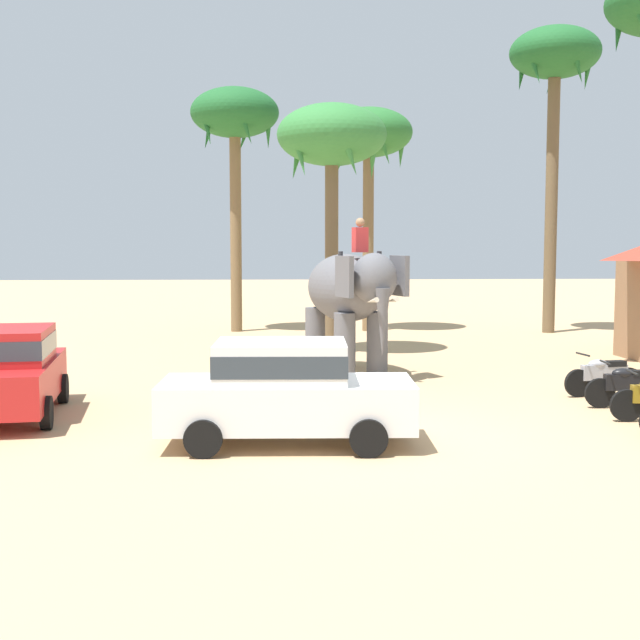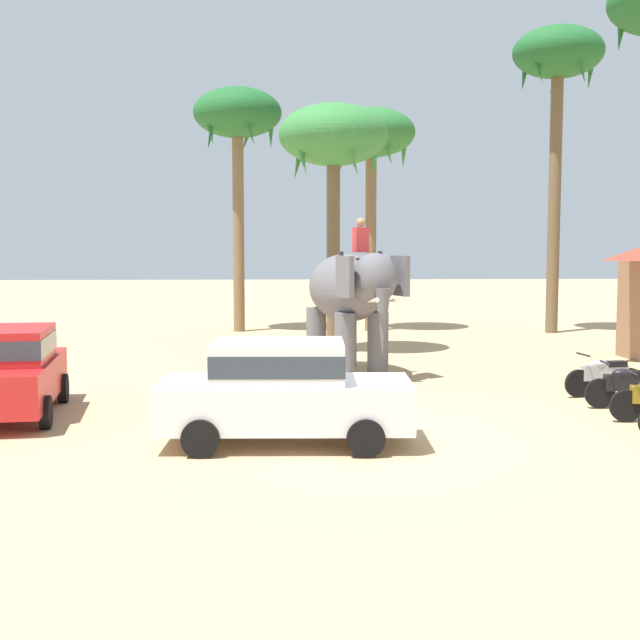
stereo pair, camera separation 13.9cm
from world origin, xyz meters
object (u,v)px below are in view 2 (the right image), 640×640
object	(u,v)px
motorcycle_far_in_row	(630,385)
palm_tree_left_of_road	(371,139)
palm_tree_near_hut	(238,121)
palm_tree_behind_elephant	(558,66)
car_sedan_foreground	(283,389)
elephant_with_mahout	(350,295)
palm_tree_leaning_seaward	(333,141)
car_parked_far_side	(7,368)
motorcycle_end_of_row	(604,375)

from	to	relation	value
motorcycle_far_in_row	palm_tree_left_of_road	size ratio (longest dim) A/B	0.22
palm_tree_near_hut	palm_tree_left_of_road	bearing A→B (deg)	-0.41
palm_tree_behind_elephant	palm_tree_left_of_road	bearing A→B (deg)	171.60
car_sedan_foreground	palm_tree_near_hut	xyz separation A→B (m)	(-1.60, 17.82, 6.74)
elephant_with_mahout	palm_tree_leaning_seaward	world-z (taller)	palm_tree_leaning_seaward
elephant_with_mahout	palm_tree_leaning_seaward	xyz separation A→B (m)	(-0.19, 3.97, 4.23)
car_sedan_foreground	palm_tree_left_of_road	size ratio (longest dim) A/B	0.51
car_parked_far_side	motorcycle_far_in_row	bearing A→B (deg)	1.36
palm_tree_behind_elephant	palm_tree_near_hut	xyz separation A→B (m)	(-11.37, 1.00, -1.85)
palm_tree_near_hut	palm_tree_left_of_road	world-z (taller)	palm_tree_near_hut
car_sedan_foreground	palm_tree_leaning_seaward	bearing A→B (deg)	82.52
car_parked_far_side	palm_tree_leaning_seaward	bearing A→B (deg)	53.26
motorcycle_far_in_row	palm_tree_left_of_road	distance (m)	16.80
car_parked_far_side	palm_tree_left_of_road	distance (m)	18.54
car_parked_far_side	elephant_with_mahout	world-z (taller)	elephant_with_mahout
elephant_with_mahout	palm_tree_near_hut	distance (m)	12.25
palm_tree_near_hut	palm_tree_left_of_road	xyz separation A→B (m)	(4.86, -0.03, -0.63)
car_sedan_foreground	motorcycle_end_of_row	xyz separation A→B (m)	(6.89, 4.06, -0.46)
motorcycle_far_in_row	palm_tree_near_hut	distance (m)	18.74
car_parked_far_side	palm_tree_behind_elephant	world-z (taller)	palm_tree_behind_elephant
motorcycle_end_of_row	palm_tree_near_hut	size ratio (longest dim) A/B	0.20
car_parked_far_side	palm_tree_near_hut	xyz separation A→B (m)	(3.60, 15.36, 6.74)
palm_tree_near_hut	palm_tree_leaning_seaward	distance (m)	7.23
elephant_with_mahout	motorcycle_end_of_row	world-z (taller)	elephant_with_mahout
car_sedan_foreground	palm_tree_leaning_seaward	distance (m)	12.70
motorcycle_far_in_row	elephant_with_mahout	bearing A→B (deg)	137.78
palm_tree_leaning_seaward	elephant_with_mahout	bearing A→B (deg)	-87.26
elephant_with_mahout	car_sedan_foreground	bearing A→B (deg)	-102.75
motorcycle_end_of_row	palm_tree_near_hut	xyz separation A→B (m)	(-8.48, 13.76, 7.20)
car_sedan_foreground	motorcycle_end_of_row	distance (m)	8.01
car_sedan_foreground	motorcycle_end_of_row	bearing A→B (deg)	30.55
palm_tree_behind_elephant	motorcycle_far_in_row	bearing A→B (deg)	-101.54
palm_tree_left_of_road	palm_tree_leaning_seaward	size ratio (longest dim) A/B	1.12
car_sedan_foreground	motorcycle_far_in_row	bearing A→B (deg)	21.75
palm_tree_behind_elephant	palm_tree_left_of_road	size ratio (longest dim) A/B	1.33
palm_tree_near_hut	motorcycle_far_in_row	bearing A→B (deg)	-60.57
palm_tree_near_hut	elephant_with_mahout	bearing A→B (deg)	-72.35
car_parked_far_side	motorcycle_far_in_row	size ratio (longest dim) A/B	2.38
palm_tree_behind_elephant	palm_tree_near_hut	distance (m)	11.57
palm_tree_behind_elephant	motorcycle_end_of_row	bearing A→B (deg)	-102.76
palm_tree_left_of_road	car_sedan_foreground	bearing A→B (deg)	-100.39
palm_tree_near_hut	palm_tree_behind_elephant	bearing A→B (deg)	-5.01
palm_tree_behind_elephant	elephant_with_mahout	bearing A→B (deg)	-130.86
motorcycle_far_in_row	palm_tree_leaning_seaward	xyz separation A→B (m)	(-5.40, 8.70, 5.75)
car_parked_far_side	motorcycle_far_in_row	xyz separation A→B (m)	(12.11, 0.29, -0.46)
palm_tree_behind_elephant	palm_tree_leaning_seaward	size ratio (longest dim) A/B	1.49
palm_tree_near_hut	car_parked_far_side	bearing A→B (deg)	-103.21
motorcycle_end_of_row	palm_tree_leaning_seaward	world-z (taller)	palm_tree_leaning_seaward
car_parked_far_side	motorcycle_end_of_row	xyz separation A→B (m)	(12.09, 1.60, -0.46)
car_parked_far_side	palm_tree_near_hut	size ratio (longest dim) A/B	0.48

